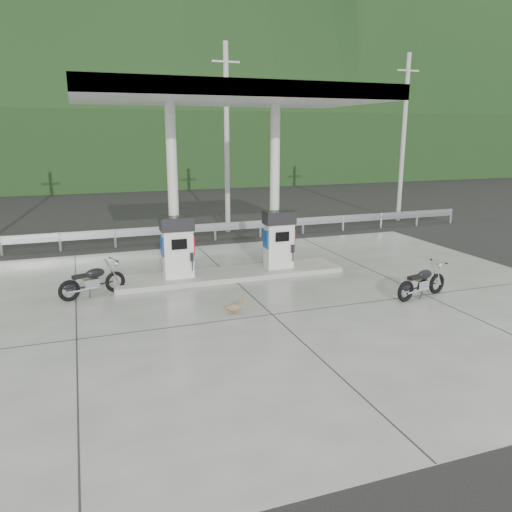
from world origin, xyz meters
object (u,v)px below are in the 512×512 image
object	(u,v)px
gas_pump_right	(279,240)
motorcycle_right	(422,283)
motorcycle_left	(92,281)
duck	(234,308)
gas_pump_left	(178,247)

from	to	relation	value
gas_pump_right	motorcycle_right	xyz separation A→B (m)	(2.66, -3.62, -0.65)
motorcycle_right	motorcycle_left	bearing A→B (deg)	146.35
motorcycle_left	gas_pump_right	bearing A→B (deg)	-14.68
motorcycle_left	motorcycle_right	world-z (taller)	motorcycle_left
duck	gas_pump_right	bearing A→B (deg)	66.02
motorcycle_right	duck	distance (m)	5.16
motorcycle_right	duck	xyz separation A→B (m)	(-5.14, 0.43, -0.24)
gas_pump_left	gas_pump_right	distance (m)	3.20
duck	gas_pump_left	bearing A→B (deg)	116.62
motorcycle_right	duck	bearing A→B (deg)	161.89
duck	motorcycle_left	bearing A→B (deg)	153.97
gas_pump_right	motorcycle_left	size ratio (longest dim) A/B	1.04
gas_pump_left	motorcycle_right	bearing A→B (deg)	-31.68
gas_pump_right	duck	xyz separation A→B (m)	(-2.48, -3.19, -0.88)
gas_pump_right	duck	bearing A→B (deg)	-127.81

